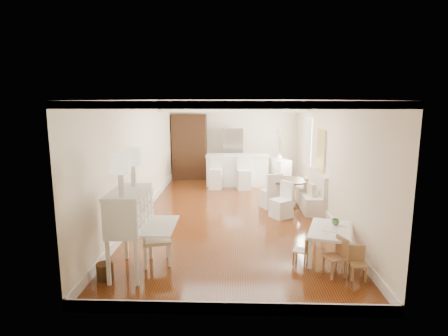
# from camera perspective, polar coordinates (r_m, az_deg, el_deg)

# --- Properties ---
(room) EXTENTS (9.00, 9.04, 2.82)m
(room) POSITION_cam_1_polar(r_m,az_deg,el_deg) (9.38, 1.76, 5.32)
(room) COLOR brown
(room) RESTS_ON ground
(secretary_bureau) EXTENTS (1.09, 1.12, 1.39)m
(secretary_bureau) POSITION_cam_1_polar(r_m,az_deg,el_deg) (6.38, -14.13, -9.32)
(secretary_bureau) COLOR silver
(secretary_bureau) RESTS_ON ground
(gustavian_armchair) EXTENTS (0.63, 0.63, 0.89)m
(gustavian_armchair) POSITION_cam_1_polar(r_m,az_deg,el_deg) (6.67, -10.27, -10.57)
(gustavian_armchair) COLOR silver
(gustavian_armchair) RESTS_ON ground
(wicker_basket) EXTENTS (0.31, 0.31, 0.26)m
(wicker_basket) POSITION_cam_1_polar(r_m,az_deg,el_deg) (6.42, -17.69, -14.78)
(wicker_basket) COLOR #492E16
(wicker_basket) RESTS_ON ground
(kids_table) EXTENTS (0.98, 1.28, 0.56)m
(kids_table) POSITION_cam_1_polar(r_m,az_deg,el_deg) (7.04, 15.70, -11.07)
(kids_table) COLOR white
(kids_table) RESTS_ON ground
(kids_chair_a) EXTENTS (0.40, 0.40, 0.65)m
(kids_chair_a) POSITION_cam_1_polar(r_m,az_deg,el_deg) (6.43, 16.51, -12.82)
(kids_chair_a) COLOR #A17049
(kids_chair_a) RESTS_ON ground
(kids_chair_b) EXTENTS (0.32, 0.32, 0.51)m
(kids_chair_b) POSITION_cam_1_polar(r_m,az_deg,el_deg) (6.74, 11.62, -12.13)
(kids_chair_b) COLOR #A27449
(kids_chair_b) RESTS_ON ground
(kids_chair_c) EXTENTS (0.27, 0.27, 0.54)m
(kids_chair_c) POSITION_cam_1_polar(r_m,az_deg,el_deg) (6.45, 19.76, -13.49)
(kids_chair_c) COLOR #A5794B
(kids_chair_c) RESTS_ON ground
(banquette) EXTENTS (0.52, 1.60, 0.98)m
(banquette) POSITION_cam_1_polar(r_m,az_deg,el_deg) (9.99, 13.00, -3.31)
(banquette) COLOR silver
(banquette) RESTS_ON ground
(dining_table) EXTENTS (1.06, 1.06, 0.71)m
(dining_table) POSITION_cam_1_polar(r_m,az_deg,el_deg) (10.14, 9.60, -3.74)
(dining_table) COLOR #4D3118
(dining_table) RESTS_ON ground
(slip_chair_near) EXTENTS (0.59, 0.59, 0.88)m
(slip_chair_near) POSITION_cam_1_polar(r_m,az_deg,el_deg) (9.12, 8.70, -4.81)
(slip_chair_near) COLOR white
(slip_chair_near) RESTS_ON ground
(slip_chair_far) EXTENTS (0.60, 0.61, 0.93)m
(slip_chair_far) POSITION_cam_1_polar(r_m,az_deg,el_deg) (9.90, 7.12, -3.38)
(slip_chair_far) COLOR white
(slip_chair_far) RESTS_ON ground
(breakfast_counter) EXTENTS (2.05, 0.65, 1.03)m
(breakfast_counter) POSITION_cam_1_polar(r_m,az_deg,el_deg) (12.33, 2.04, -0.32)
(breakfast_counter) COLOR white
(breakfast_counter) RESTS_ON ground
(bar_stool_left) EXTENTS (0.44, 0.44, 1.03)m
(bar_stool_left) POSITION_cam_1_polar(r_m,az_deg,el_deg) (11.85, -1.28, -0.76)
(bar_stool_left) COLOR white
(bar_stool_left) RESTS_ON ground
(bar_stool_right) EXTENTS (0.46, 0.46, 1.00)m
(bar_stool_right) POSITION_cam_1_polar(r_m,az_deg,el_deg) (11.79, 3.02, -0.92)
(bar_stool_right) COLOR silver
(bar_stool_right) RESTS_ON ground
(pantry_cabinet) EXTENTS (1.20, 0.60, 2.30)m
(pantry_cabinet) POSITION_cam_1_polar(r_m,az_deg,el_deg) (13.40, -5.25, 3.25)
(pantry_cabinet) COLOR #381E11
(pantry_cabinet) RESTS_ON ground
(fridge) EXTENTS (0.75, 0.65, 1.80)m
(fridge) POSITION_cam_1_polar(r_m,az_deg,el_deg) (13.31, 2.90, 2.15)
(fridge) COLOR silver
(fridge) RESTS_ON ground
(sideboard) EXTENTS (0.70, 0.99, 0.86)m
(sideboard) POSITION_cam_1_polar(r_m,az_deg,el_deg) (12.62, 8.47, -0.57)
(sideboard) COLOR white
(sideboard) RESTS_ON ground
(pencil_cup) EXTENTS (0.17, 0.17, 0.11)m
(pencil_cup) POSITION_cam_1_polar(r_m,az_deg,el_deg) (7.17, 16.62, -7.88)
(pencil_cup) COLOR #548B51
(pencil_cup) RESTS_ON kids_table
(branch_vase) EXTENTS (0.25, 0.25, 0.20)m
(branch_vase) POSITION_cam_1_polar(r_m,az_deg,el_deg) (12.50, 8.43, 1.80)
(branch_vase) COLOR silver
(branch_vase) RESTS_ON sideboard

